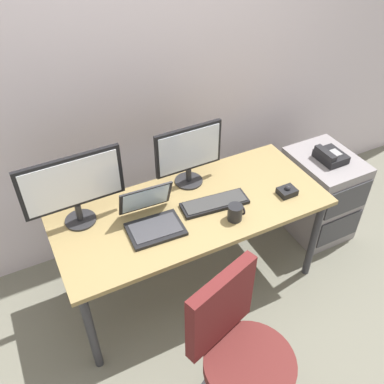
% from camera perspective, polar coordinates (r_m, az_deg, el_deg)
% --- Properties ---
extents(ground_plane, '(8.00, 8.00, 0.00)m').
position_cam_1_polar(ground_plane, '(3.06, 0.00, -11.91)').
color(ground_plane, slate).
extents(back_wall, '(6.00, 0.10, 2.80)m').
position_cam_1_polar(back_wall, '(2.74, -7.04, 17.98)').
color(back_wall, silver).
rests_on(back_wall, ground).
extents(desk, '(1.66, 0.71, 0.70)m').
position_cam_1_polar(desk, '(2.60, 0.00, -3.25)').
color(desk, olive).
rests_on(desk, ground).
extents(file_cabinet, '(0.42, 0.53, 0.67)m').
position_cam_1_polar(file_cabinet, '(3.36, 16.75, -0.32)').
color(file_cabinet, gray).
rests_on(file_cabinet, ground).
extents(desk_phone, '(0.17, 0.20, 0.09)m').
position_cam_1_polar(desk_phone, '(3.13, 18.07, 4.63)').
color(desk_phone, black).
rests_on(desk_phone, file_cabinet).
extents(office_chair, '(0.52, 0.54, 0.97)m').
position_cam_1_polar(office_chair, '(2.24, 6.33, -21.79)').
color(office_chair, black).
rests_on(office_chair, ground).
extents(monitor_main, '(0.57, 0.18, 0.44)m').
position_cam_1_polar(monitor_main, '(2.38, -15.71, 0.78)').
color(monitor_main, '#262628').
rests_on(monitor_main, desk).
extents(monitor_side, '(0.44, 0.18, 0.40)m').
position_cam_1_polar(monitor_side, '(2.60, -0.45, 5.28)').
color(monitor_side, '#262628').
rests_on(monitor_side, desk).
extents(keyboard, '(0.42, 0.18, 0.03)m').
position_cam_1_polar(keyboard, '(2.56, 3.07, -1.50)').
color(keyboard, black).
rests_on(keyboard, desk).
extents(laptop, '(0.32, 0.32, 0.23)m').
position_cam_1_polar(laptop, '(2.42, -5.42, -3.47)').
color(laptop, black).
rests_on(laptop, desk).
extents(trackball_mouse, '(0.11, 0.09, 0.07)m').
position_cam_1_polar(trackball_mouse, '(2.69, 12.66, 0.12)').
color(trackball_mouse, black).
rests_on(trackball_mouse, desk).
extents(coffee_mug, '(0.10, 0.09, 0.10)m').
position_cam_1_polar(coffee_mug, '(2.46, 5.86, -2.74)').
color(coffee_mug, black).
rests_on(coffee_mug, desk).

